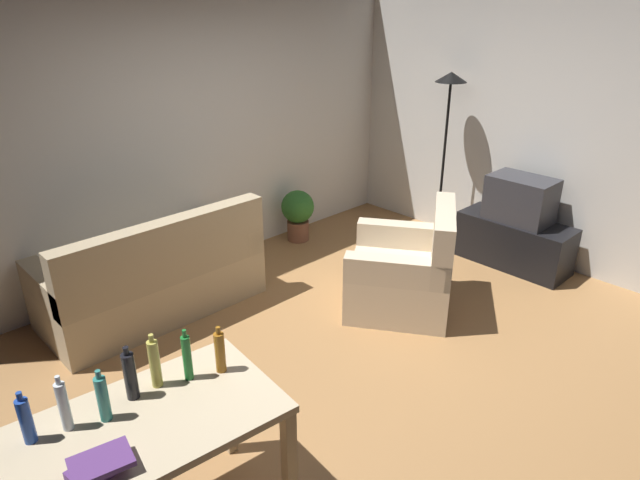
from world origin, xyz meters
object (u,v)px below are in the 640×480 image
at_px(bottle_tall, 103,398).
at_px(bottle_squat, 155,363).
at_px(bottle_amber, 220,352).
at_px(bottle_dark, 130,375).
at_px(tv_stand, 514,243).
at_px(bottle_green, 187,357).
at_px(torchiere_lamp, 448,112).
at_px(desk, 149,438).
at_px(bottle_clear, 64,406).
at_px(bottle_blue, 26,420).
at_px(couch, 155,280).
at_px(armchair, 406,272).
at_px(book_stack, 100,465).
at_px(potted_plant, 298,212).
at_px(tv, 521,199).

bearing_deg(bottle_tall, bottle_squat, 10.70).
bearing_deg(bottle_amber, bottle_dark, 163.99).
distance_m(tv_stand, bottle_green, 3.88).
bearing_deg(torchiere_lamp, desk, -163.06).
bearing_deg(desk, tv_stand, 10.69).
distance_m(bottle_tall, bottle_amber, 0.58).
relative_size(torchiere_lamp, bottle_green, 6.39).
relative_size(bottle_clear, bottle_squat, 0.96).
bearing_deg(tv_stand, bottle_tall, 92.91).
distance_m(bottle_dark, bottle_green, 0.27).
bearing_deg(tv_stand, bottle_blue, 91.54).
relative_size(couch, torchiere_lamp, 0.99).
bearing_deg(bottle_squat, armchair, 9.25).
xyz_separation_m(armchair, bottle_dark, (-2.66, -0.41, 0.57)).
relative_size(torchiere_lamp, bottle_dark, 6.39).
height_order(tv_stand, bottle_blue, bottle_blue).
distance_m(bottle_dark, book_stack, 0.46).
xyz_separation_m(potted_plant, bottle_blue, (-3.39, -2.09, 0.54)).
bearing_deg(tv_stand, bottle_amber, 94.40).
bearing_deg(tv, torchiere_lamp, 0.22).
relative_size(tv, potted_plant, 1.05).
relative_size(couch, bottle_squat, 6.11).
relative_size(tv, bottle_tall, 2.26).
bearing_deg(bottle_tall, tv_stand, 2.91).
height_order(tv, armchair, same).
xyz_separation_m(torchiere_lamp, bottle_blue, (-4.53, -1.03, -0.54)).
bearing_deg(bottle_dark, torchiere_lamp, 14.70).
bearing_deg(potted_plant, bottle_blue, -148.39).
distance_m(tv_stand, bottle_amber, 3.73).
xyz_separation_m(desk, bottle_clear, (-0.27, 0.19, 0.23)).
bearing_deg(desk, bottle_clear, 151.51).
bearing_deg(bottle_green, potted_plant, 39.31).
xyz_separation_m(desk, armchair, (2.69, 0.59, -0.33)).
relative_size(desk, bottle_dark, 4.47).
height_order(potted_plant, bottle_green, bottle_green).
bearing_deg(bottle_amber, couch, 72.07).
bearing_deg(bottle_clear, bottle_squat, -0.69).
height_order(tv_stand, tv, tv).
xyz_separation_m(desk, bottle_squat, (0.16, 0.18, 0.24)).
distance_m(bottle_blue, bottle_dark, 0.45).
bearing_deg(bottle_squat, bottle_dark, 179.94).
distance_m(tv, bottle_green, 3.83).
xyz_separation_m(tv, bottle_green, (-3.82, -0.22, 0.19)).
bearing_deg(desk, bottle_blue, 158.02).
relative_size(armchair, bottle_clear, 4.32).
relative_size(bottle_squat, book_stack, 1.10).
bearing_deg(couch, tv_stand, 151.43).
distance_m(bottle_blue, bottle_squat, 0.58).
bearing_deg(bottle_clear, bottle_green, -6.54).
distance_m(tv, armchair, 1.50).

